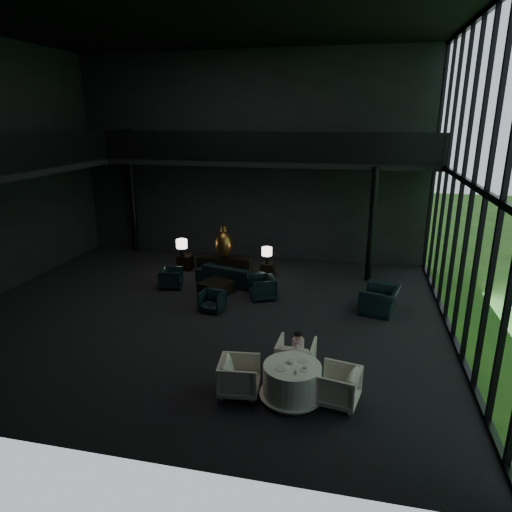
% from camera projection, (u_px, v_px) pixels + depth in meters
% --- Properties ---
extents(floor, '(14.00, 12.00, 0.02)m').
position_uv_depth(floor, '(203.00, 313.00, 13.52)').
color(floor, black).
rests_on(floor, ground).
extents(ceiling, '(14.00, 12.00, 0.02)m').
position_uv_depth(ceiling, '(192.00, 14.00, 11.17)').
color(ceiling, black).
rests_on(ceiling, ground).
extents(wall_back, '(14.00, 0.04, 8.00)m').
position_uv_depth(wall_back, '(249.00, 159.00, 17.94)').
color(wall_back, black).
rests_on(wall_back, ground).
extents(wall_front, '(14.00, 0.04, 8.00)m').
position_uv_depth(wall_front, '(62.00, 229.00, 6.75)').
color(wall_front, black).
rests_on(wall_front, ground).
extents(curtain_wall, '(0.20, 12.00, 8.00)m').
position_uv_depth(curtain_wall, '(474.00, 186.00, 10.90)').
color(curtain_wall, black).
rests_on(curtain_wall, ground).
extents(mezzanine_left, '(2.00, 12.00, 0.25)m').
position_uv_depth(mezzanine_left, '(7.00, 172.00, 13.59)').
color(mezzanine_left, black).
rests_on(mezzanine_left, wall_left).
extents(mezzanine_back, '(12.00, 2.00, 0.25)m').
position_uv_depth(mezzanine_back, '(269.00, 161.00, 16.80)').
color(mezzanine_back, black).
rests_on(mezzanine_back, wall_back).
extents(railing_left, '(0.06, 12.00, 1.00)m').
position_uv_depth(railing_left, '(34.00, 152.00, 13.21)').
color(railing_left, black).
rests_on(railing_left, mezzanine_left).
extents(railing_back, '(12.00, 0.06, 1.00)m').
position_uv_depth(railing_back, '(264.00, 146.00, 15.69)').
color(railing_back, black).
rests_on(railing_back, mezzanine_back).
extents(column_nw, '(0.24, 0.24, 4.00)m').
position_uv_depth(column_nw, '(133.00, 205.00, 19.29)').
color(column_nw, black).
rests_on(column_nw, floor).
extents(column_ne, '(0.24, 0.24, 4.00)m').
position_uv_depth(column_ne, '(372.00, 225.00, 15.67)').
color(column_ne, black).
rests_on(column_ne, floor).
extents(console, '(2.01, 0.46, 0.64)m').
position_uv_depth(console, '(224.00, 265.00, 16.83)').
color(console, black).
rests_on(console, floor).
extents(bronze_urn, '(0.63, 0.63, 1.18)m').
position_uv_depth(bronze_urn, '(224.00, 244.00, 16.56)').
color(bronze_urn, olive).
rests_on(bronze_urn, console).
extents(side_table_left, '(0.52, 0.52, 0.57)m').
position_uv_depth(side_table_left, '(185.00, 262.00, 17.34)').
color(side_table_left, black).
rests_on(side_table_left, floor).
extents(table_lamp_left, '(0.41, 0.41, 0.68)m').
position_uv_depth(table_lamp_left, '(182.00, 244.00, 16.85)').
color(table_lamp_left, black).
rests_on(table_lamp_left, side_table_left).
extents(side_table_right, '(0.46, 0.46, 0.50)m').
position_uv_depth(side_table_right, '(267.00, 270.00, 16.59)').
color(side_table_right, black).
rests_on(side_table_right, floor).
extents(table_lamp_right, '(0.37, 0.37, 0.62)m').
position_uv_depth(table_lamp_right, '(267.00, 252.00, 16.29)').
color(table_lamp_right, black).
rests_on(table_lamp_right, side_table_right).
extents(sofa, '(2.70, 1.39, 1.02)m').
position_uv_depth(sofa, '(230.00, 269.00, 15.80)').
color(sofa, black).
rests_on(sofa, floor).
extents(lounge_armchair_west, '(0.77, 0.80, 0.71)m').
position_uv_depth(lounge_armchair_west, '(171.00, 278.00, 15.46)').
color(lounge_armchair_west, black).
rests_on(lounge_armchair_west, floor).
extents(lounge_armchair_east, '(1.02, 1.04, 0.83)m').
position_uv_depth(lounge_armchair_east, '(263.00, 286.00, 14.51)').
color(lounge_armchair_east, black).
rests_on(lounge_armchair_east, floor).
extents(lounge_armchair_south, '(0.67, 0.63, 0.61)m').
position_uv_depth(lounge_armchair_south, '(212.00, 301.00, 13.60)').
color(lounge_armchair_south, black).
rests_on(lounge_armchair_south, floor).
extents(window_armchair, '(1.13, 1.46, 1.13)m').
position_uv_depth(window_armchair, '(380.00, 294.00, 13.45)').
color(window_armchair, black).
rests_on(window_armchair, floor).
extents(coffee_table, '(1.18, 1.18, 0.41)m').
position_uv_depth(coffee_table, '(216.00, 288.00, 14.96)').
color(coffee_table, black).
rests_on(coffee_table, floor).
extents(dining_table, '(1.35, 1.35, 0.75)m').
position_uv_depth(dining_table, '(292.00, 384.00, 9.38)').
color(dining_table, white).
rests_on(dining_table, floor).
extents(dining_chair_north, '(0.95, 0.90, 0.94)m').
position_uv_depth(dining_chair_north, '(296.00, 353.00, 10.31)').
color(dining_chair_north, silver).
rests_on(dining_chair_north, floor).
extents(dining_chair_east, '(0.97, 1.01, 0.90)m').
position_uv_depth(dining_chair_east, '(338.00, 383.00, 9.18)').
color(dining_chair_east, beige).
rests_on(dining_chair_east, floor).
extents(dining_chair_west, '(0.93, 0.98, 0.91)m').
position_uv_depth(dining_chair_west, '(239.00, 373.00, 9.51)').
color(dining_chair_west, beige).
rests_on(dining_chair_west, floor).
extents(child, '(0.27, 0.27, 0.57)m').
position_uv_depth(child, '(298.00, 343.00, 10.21)').
color(child, '#C58B9E').
rests_on(child, dining_chair_north).
extents(plate_a, '(0.30, 0.30, 0.01)m').
position_uv_depth(plate_a, '(280.00, 368.00, 9.13)').
color(plate_a, white).
rests_on(plate_a, dining_table).
extents(plate_b, '(0.25, 0.25, 0.01)m').
position_uv_depth(plate_b, '(303.00, 361.00, 9.42)').
color(plate_b, white).
rests_on(plate_b, dining_table).
extents(saucer, '(0.16, 0.16, 0.01)m').
position_uv_depth(saucer, '(304.00, 370.00, 9.06)').
color(saucer, white).
rests_on(saucer, dining_table).
extents(coffee_cup, '(0.10, 0.10, 0.06)m').
position_uv_depth(coffee_cup, '(305.00, 367.00, 9.12)').
color(coffee_cup, white).
rests_on(coffee_cup, saucer).
extents(cereal_bowl, '(0.14, 0.14, 0.07)m').
position_uv_depth(cereal_bowl, '(290.00, 361.00, 9.34)').
color(cereal_bowl, white).
rests_on(cereal_bowl, dining_table).
extents(cream_pot, '(0.08, 0.08, 0.07)m').
position_uv_depth(cream_pot, '(295.00, 373.00, 8.93)').
color(cream_pot, '#99999E').
rests_on(cream_pot, dining_table).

